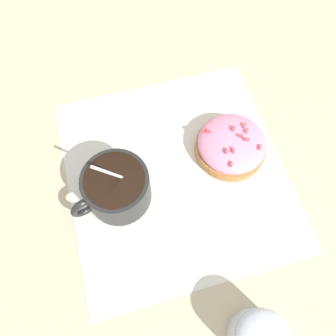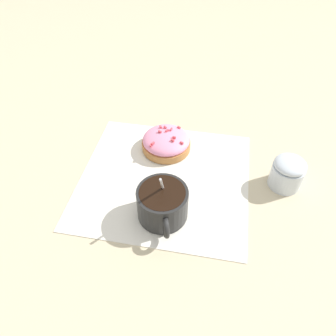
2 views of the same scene
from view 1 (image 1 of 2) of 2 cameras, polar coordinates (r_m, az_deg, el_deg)
name	(u,v)px [view 1 (image 1 of 2)]	position (r m, az deg, el deg)	size (l,w,h in m)	color
ground_plane	(176,173)	(0.48, 1.38, -0.87)	(3.00, 3.00, 0.00)	#C6B793
paper_napkin	(176,173)	(0.48, 1.38, -0.79)	(0.32, 0.34, 0.00)	white
coffee_cup	(116,188)	(0.44, -9.00, -3.40)	(0.11, 0.09, 0.11)	black
frosted_pastry	(231,145)	(0.48, 10.95, 3.97)	(0.10, 0.10, 0.04)	#B2753D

